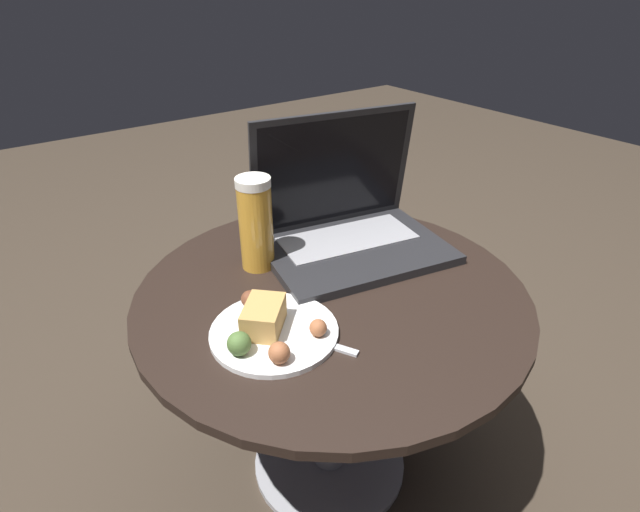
% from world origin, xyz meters
% --- Properties ---
extents(ground_plane, '(6.00, 6.00, 0.00)m').
position_xyz_m(ground_plane, '(0.00, 0.00, 0.00)').
color(ground_plane, '#382D23').
extents(table, '(0.71, 0.71, 0.48)m').
position_xyz_m(table, '(0.00, 0.00, 0.37)').
color(table, '#9E9EA3').
rests_on(table, ground_plane).
extents(laptop, '(0.40, 0.32, 0.27)m').
position_xyz_m(laptop, '(0.12, 0.11, 0.53)').
color(laptop, '#232326').
rests_on(laptop, table).
extents(beer_glass, '(0.06, 0.06, 0.18)m').
position_xyz_m(beer_glass, '(-0.06, 0.15, 0.57)').
color(beer_glass, gold).
rests_on(beer_glass, table).
extents(snack_plate, '(0.20, 0.20, 0.05)m').
position_xyz_m(snack_plate, '(-0.16, -0.05, 0.50)').
color(snack_plate, white).
rests_on(snack_plate, table).
extents(fork, '(0.10, 0.16, 0.01)m').
position_xyz_m(fork, '(-0.13, -0.08, 0.48)').
color(fork, silver).
rests_on(fork, table).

